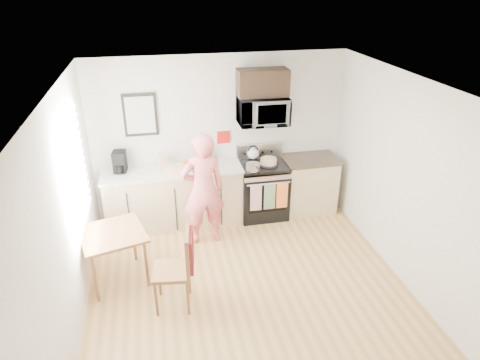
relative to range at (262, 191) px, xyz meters
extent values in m
plane|color=#A07C3E|center=(-0.63, -1.98, -0.44)|extent=(4.60, 4.60, 0.00)
cube|color=beige|center=(-0.63, 0.32, 0.86)|extent=(4.00, 0.04, 2.60)
cube|color=beige|center=(-2.63, -1.98, 0.86)|extent=(0.04, 4.60, 2.60)
cube|color=beige|center=(1.37, -1.98, 0.86)|extent=(0.04, 4.60, 2.60)
cube|color=silver|center=(-0.63, -1.98, 2.16)|extent=(4.00, 4.60, 0.04)
cube|color=white|center=(-2.61, -1.18, 1.11)|extent=(0.02, 1.40, 1.50)
cube|color=white|center=(-2.60, -1.18, 1.11)|extent=(0.01, 1.30, 1.40)
cube|color=#CDB083|center=(-1.43, 0.02, 0.01)|extent=(2.10, 0.60, 0.90)
cube|color=beige|center=(-1.43, 0.02, 0.48)|extent=(2.14, 0.64, 0.04)
cube|color=#CDB083|center=(0.80, 0.02, 0.01)|extent=(0.84, 0.60, 0.90)
cube|color=black|center=(0.80, 0.02, 0.48)|extent=(0.88, 0.64, 0.04)
cube|color=black|center=(0.00, 0.00, -0.05)|extent=(0.76, 0.65, 0.77)
cube|color=black|center=(0.00, -0.32, 0.01)|extent=(0.61, 0.02, 0.45)
cube|color=#B6B6BB|center=(0.00, -0.31, 0.34)|extent=(0.74, 0.02, 0.14)
cylinder|color=#B6B6BB|center=(0.00, -0.36, 0.30)|extent=(0.68, 0.02, 0.02)
cube|color=black|center=(0.00, 0.00, 0.46)|extent=(0.76, 0.65, 0.04)
cube|color=#B6B6BB|center=(0.00, 0.27, 0.60)|extent=(0.76, 0.08, 0.24)
cube|color=silver|center=(-0.20, -0.37, 0.08)|extent=(0.18, 0.02, 0.44)
cube|color=#607D53|center=(0.02, -0.37, 0.08)|extent=(0.18, 0.02, 0.44)
cube|color=orange|center=(0.22, -0.37, 0.08)|extent=(0.18, 0.02, 0.44)
imported|color=#B6B6BB|center=(0.00, 0.10, 1.32)|extent=(0.76, 0.51, 0.42)
cube|color=black|center=(0.00, 0.15, 1.74)|extent=(0.76, 0.35, 0.40)
cube|color=black|center=(-1.83, 0.30, 1.31)|extent=(0.50, 0.03, 0.65)
cube|color=#A3A79E|center=(-1.83, 0.28, 1.31)|extent=(0.42, 0.01, 0.56)
cube|color=#B2130F|center=(-0.58, 0.31, 0.86)|extent=(0.20, 0.02, 0.20)
imported|color=#CA3743|center=(-1.03, -0.58, 0.42)|extent=(0.66, 0.47, 1.71)
cube|color=brown|center=(-2.28, -1.25, 0.26)|extent=(0.77, 0.77, 0.04)
cylinder|color=brown|center=(-2.50, -1.64, -0.10)|extent=(0.04, 0.04, 0.68)
cylinder|color=brown|center=(-1.89, -1.47, -0.10)|extent=(0.04, 0.04, 0.68)
cylinder|color=brown|center=(-2.67, -1.03, -0.10)|extent=(0.04, 0.04, 0.68)
cylinder|color=brown|center=(-2.06, -0.86, -0.10)|extent=(0.04, 0.04, 0.68)
cube|color=brown|center=(-1.59, -1.89, 0.06)|extent=(0.49, 0.49, 0.04)
cube|color=brown|center=(-1.39, -1.91, 0.33)|extent=(0.10, 0.44, 0.52)
cube|color=maroon|center=(-1.36, -1.92, 0.34)|extent=(0.12, 0.40, 0.43)
cylinder|color=brown|center=(-1.80, -2.05, -0.20)|extent=(0.03, 0.03, 0.48)
cylinder|color=brown|center=(-1.43, -2.09, -0.20)|extent=(0.03, 0.03, 0.48)
cylinder|color=brown|center=(-1.75, -1.68, -0.20)|extent=(0.03, 0.03, 0.48)
cylinder|color=brown|center=(-1.38, -1.73, -0.20)|extent=(0.03, 0.03, 0.48)
cube|color=brown|center=(-0.86, 0.23, 0.61)|extent=(0.14, 0.16, 0.21)
cylinder|color=#B2130F|center=(-0.94, 0.16, 0.58)|extent=(0.13, 0.13, 0.16)
imported|color=white|center=(-1.18, 0.12, 0.53)|extent=(0.26, 0.26, 0.05)
cube|color=tan|center=(-1.58, 0.11, 0.62)|extent=(0.11, 0.11, 0.23)
cube|color=black|center=(-2.20, 0.13, 0.66)|extent=(0.21, 0.24, 0.32)
cylinder|color=black|center=(-2.20, 0.03, 0.58)|extent=(0.12, 0.12, 0.12)
cube|color=tan|center=(-1.38, -0.11, 0.56)|extent=(0.31, 0.15, 0.12)
cylinder|color=black|center=(0.07, -0.06, 0.50)|extent=(0.31, 0.31, 0.02)
cylinder|color=tan|center=(0.07, -0.06, 0.55)|extent=(0.26, 0.26, 0.08)
sphere|color=white|center=(-0.11, 0.21, 0.58)|extent=(0.19, 0.19, 0.19)
cone|color=white|center=(-0.11, 0.21, 0.68)|extent=(0.06, 0.06, 0.06)
torus|color=black|center=(-0.11, 0.21, 0.64)|extent=(0.17, 0.02, 0.17)
cylinder|color=#B6B6BB|center=(-0.22, -0.21, 0.54)|extent=(0.21, 0.21, 0.11)
cylinder|color=black|center=(-0.18, -0.36, 0.58)|extent=(0.07, 0.19, 0.02)
camera|label=1|loc=(-1.64, -6.01, 3.21)|focal=32.00mm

